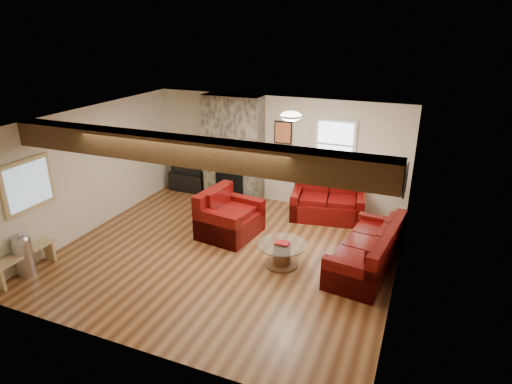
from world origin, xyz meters
TOP-DOWN VIEW (x-y plane):
  - room at (0.00, 0.00)m, footprint 8.00×8.00m
  - oak_beam at (0.00, -1.25)m, footprint 6.00×0.36m
  - chimney_breast at (-1.00, 2.49)m, footprint 1.40×0.67m
  - back_window at (1.35, 2.71)m, footprint 0.90×0.08m
  - hatch_window at (-2.96, -1.50)m, footprint 0.08×1.00m
  - ceiling_dome at (0.90, 0.90)m, footprint 0.40×0.40m
  - artwork_back at (0.15, 2.71)m, footprint 0.42×0.06m
  - artwork_right at (2.96, 0.30)m, footprint 0.06×0.55m
  - sofa_three at (2.48, 0.45)m, footprint 1.13×2.17m
  - loveseat at (1.38, 2.23)m, footprint 1.67×1.12m
  - armchair_red at (-0.25, 0.69)m, footprint 1.14×1.26m
  - coffee_table at (1.10, -0.03)m, footprint 0.87×0.87m
  - tv_cabinet at (-2.30, 2.53)m, footprint 0.95×0.38m
  - television at (-2.30, 2.53)m, footprint 0.86×0.11m
  - floor_lamp at (2.15, 2.14)m, footprint 0.37×0.37m
  - pine_bench at (-2.83, -1.95)m, footprint 0.26×1.11m
  - pedal_bin at (-2.82, -1.95)m, footprint 0.37×0.37m
  - coal_bucket at (-0.40, 1.88)m, footprint 0.32×0.32m

SIDE VIEW (x-z plane):
  - coal_bucket at x=-0.40m, z-range 0.00..0.30m
  - pine_bench at x=-2.83m, z-range 0.00..0.42m
  - coffee_table at x=1.10m, z-range -0.01..0.44m
  - tv_cabinet at x=-2.30m, z-range 0.00..0.47m
  - pedal_bin at x=-2.82m, z-range 0.00..0.77m
  - sofa_three at x=2.48m, z-range 0.00..0.80m
  - loveseat at x=1.38m, z-range 0.00..0.82m
  - armchair_red at x=-0.25m, z-range 0.00..0.92m
  - television at x=-2.30m, z-range 0.47..0.97m
  - chimney_breast at x=-1.00m, z-range -0.03..2.47m
  - floor_lamp at x=2.15m, z-range 0.51..1.95m
  - room at x=0.00m, z-range -2.75..5.25m
  - hatch_window at x=-2.96m, z-range 1.00..1.90m
  - back_window at x=1.35m, z-range 1.00..2.10m
  - artwork_back at x=0.15m, z-range 1.44..1.96m
  - artwork_right at x=2.96m, z-range 1.54..1.96m
  - oak_beam at x=0.00m, z-range 2.12..2.50m
  - ceiling_dome at x=0.90m, z-range 2.35..2.53m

